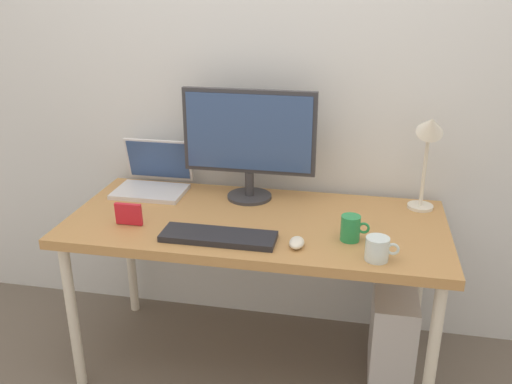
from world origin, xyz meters
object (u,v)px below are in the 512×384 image
Objects in this scene: laptop at (154,178)px; keyboard at (219,237)px; mouse at (297,243)px; desk at (256,232)px; glass_cup at (378,249)px; photo_frame at (129,214)px; coffee_mug at (351,228)px; monitor at (249,138)px; desk_lamp at (429,141)px; computer_tower at (392,333)px.

laptop is 0.73× the size of keyboard.
desk is at bearing 132.26° from mouse.
glass_cup is 0.98m from photo_frame.
mouse is 0.22m from coffee_mug.
keyboard reaches higher than desk.
desk is 13.01× the size of glass_cup.
glass_cup is (0.56, -0.48, -0.24)m from monitor.
glass_cup is (0.10, -0.14, -0.01)m from coffee_mug.
keyboard is (-0.78, -0.44, -0.30)m from desk_lamp.
monitor is 5.35× the size of coffee_mug.
desk is 3.52× the size of desk_lamp.
mouse is 0.76× the size of glass_cup.
desk_lamp reaches higher than computer_tower.
coffee_mug reaches higher than computer_tower.
glass_cup is 0.28× the size of computer_tower.
photo_frame reaches higher than mouse.
mouse is 0.30m from glass_cup.
mouse is 0.71m from computer_tower.
coffee_mug is at bearing 125.28° from glass_cup.
coffee_mug is 0.17m from glass_cup.
desk_lamp is 0.58m from glass_cup.
keyboard is at bearing -160.32° from computer_tower.
desk_lamp is 4.00× the size of photo_frame.
desk_lamp is at bearing 17.98° from photo_frame.
glass_cup is at bearing -40.56° from monitor.
photo_frame reaches higher than glass_cup.
laptop reaches higher than mouse.
laptop is at bearing 96.53° from photo_frame.
computer_tower is at bearing -15.43° from monitor.
mouse is at bearing -31.88° from laptop.
mouse is (-0.48, -0.44, -0.29)m from desk_lamp.
laptop is 0.40m from photo_frame.
computer_tower is at bearing 70.15° from glass_cup.
desk is 0.75m from computer_tower.
desk is 3.52× the size of keyboard.
keyboard is at bearing 179.41° from mouse.
desk_lamp is (0.75, 0.00, 0.03)m from monitor.
glass_cup is 1.08× the size of photo_frame.
coffee_mug is at bearing -21.26° from laptop.
laptop is 0.63m from keyboard.
laptop reaches higher than glass_cup.
computer_tower is (0.70, 0.25, -0.52)m from keyboard.
mouse is at bearing -0.59° from keyboard.
monitor is at bearing 143.60° from coffee_mug.
desk_lamp reaches higher than glass_cup.
laptop is (-0.46, 0.02, -0.22)m from monitor.
glass_cup is (-0.19, -0.48, -0.27)m from desk_lamp.
mouse is at bearing -147.60° from computer_tower.
photo_frame is (-1.17, -0.38, -0.26)m from desk_lamp.
desk_lamp is at bearing 68.80° from glass_cup.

